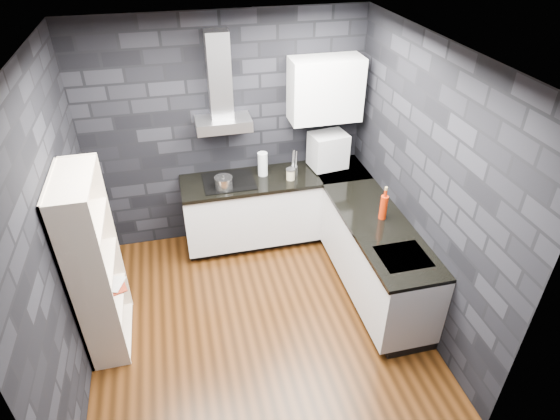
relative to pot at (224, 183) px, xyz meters
name	(u,v)px	position (x,y,z in m)	size (l,w,h in m)	color
ground	(257,318)	(0.12, -1.17, -0.97)	(3.20, 3.20, 0.00)	#3F200C
ceiling	(247,52)	(0.12, -1.17, 1.73)	(3.20, 3.20, 0.00)	white
wall_back	(227,134)	(0.12, 0.46, 0.38)	(3.20, 0.05, 2.70)	black
wall_front	(304,359)	(0.12, -2.79, 0.38)	(3.20, 0.05, 2.70)	black
wall_left	(54,236)	(-1.50, -1.17, 0.38)	(0.05, 3.20, 2.70)	black
wall_right	(423,187)	(1.75, -1.17, 0.38)	(0.05, 3.20, 2.70)	black
toekick_back	(275,233)	(0.62, 0.17, -0.92)	(2.18, 0.50, 0.10)	black
toekick_right	(375,287)	(1.46, -1.07, -0.92)	(0.50, 1.78, 0.10)	black
counter_back_cab	(276,206)	(0.62, 0.13, -0.49)	(2.20, 0.60, 0.76)	silver
counter_right_cab	(376,258)	(1.42, -1.07, -0.49)	(0.60, 1.80, 0.76)	silver
counter_back_top	(276,178)	(0.62, 0.12, -0.09)	(2.20, 0.62, 0.04)	black
counter_right_top	(380,227)	(1.41, -1.07, -0.09)	(0.62, 1.80, 0.04)	black
counter_corner_top	(340,170)	(1.42, 0.13, -0.09)	(0.62, 0.62, 0.04)	black
hood_body	(223,124)	(0.07, 0.26, 0.59)	(0.60, 0.34, 0.12)	#A9A9AE
hood_chimney	(219,75)	(0.07, 0.33, 1.10)	(0.24, 0.20, 0.90)	#A9A9AE
upper_cabinet	(325,90)	(1.22, 0.26, 0.88)	(0.80, 0.35, 0.70)	silver
cooktop	(229,181)	(0.07, 0.13, -0.06)	(0.58, 0.50, 0.01)	black
sink_rim	(403,257)	(1.42, -1.57, -0.08)	(0.44, 0.40, 0.01)	#A9A9AE
pot	(224,183)	(0.00, 0.00, 0.00)	(0.20, 0.20, 0.12)	silver
glass_vase	(263,164)	(0.49, 0.21, 0.07)	(0.11, 0.11, 0.28)	silver
storage_jar	(290,175)	(0.77, 0.03, -0.01)	(0.10, 0.10, 0.12)	tan
utensil_crock	(294,171)	(0.84, 0.11, -0.01)	(0.09, 0.09, 0.12)	silver
appliance_garage	(328,150)	(1.28, 0.21, 0.16)	(0.42, 0.32, 0.42)	#ADAEB3
red_bottle	(383,207)	(1.48, -0.95, 0.06)	(0.08, 0.08, 0.26)	#9C2006
bookshelf	(95,266)	(-1.30, -1.05, -0.07)	(0.34, 0.80, 1.80)	beige
fruit_bowl	(92,273)	(-1.30, -1.20, -0.03)	(0.23, 0.23, 0.06)	white
book_red	(106,282)	(-1.28, -0.90, -0.40)	(0.17, 0.02, 0.23)	maroon
book_second	(104,276)	(-1.30, -0.83, -0.38)	(0.16, 0.02, 0.22)	#B2B2B2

